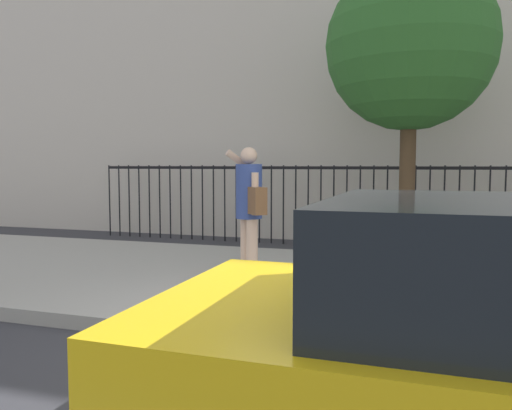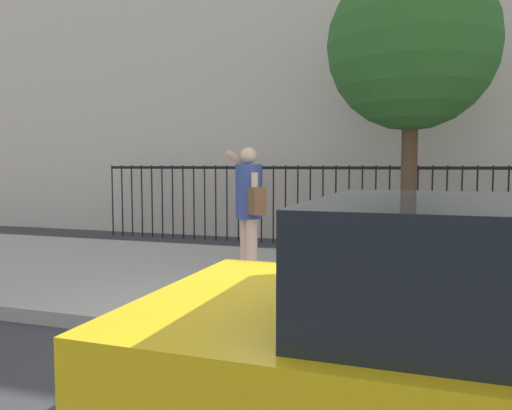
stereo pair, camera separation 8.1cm
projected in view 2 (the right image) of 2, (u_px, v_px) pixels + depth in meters
name	position (u px, v px, depth m)	size (l,w,h in m)	color
ground_plane	(322.00, 360.00, 4.20)	(60.00, 60.00, 0.00)	#333338
sidewalk	(357.00, 289.00, 6.28)	(28.00, 4.40, 0.15)	#9E9B93
iron_fence	(382.00, 196.00, 9.70)	(12.03, 0.04, 1.60)	black
pedestrian_on_phone	(249.00, 202.00, 6.55)	(0.67, 0.70, 1.69)	beige
street_tree_near	(412.00, 47.00, 8.15)	(2.71, 2.71, 4.88)	#4C3823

